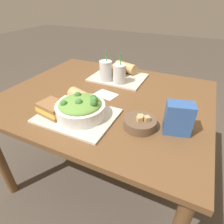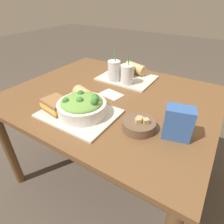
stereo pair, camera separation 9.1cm
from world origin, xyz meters
The scene contains 14 objects.
ground_plane centered at (0.00, 0.00, 0.00)m, with size 12.00×12.00×0.00m, color #4C4238.
dining_table centered at (0.00, 0.00, 0.64)m, with size 1.26×1.04×0.73m.
tray_near centered at (-0.02, -0.28, 0.73)m, with size 0.39×0.30×0.01m.
tray_far centered at (-0.04, 0.28, 0.73)m, with size 0.39×0.30×0.01m.
salad_bowl centered at (0.00, -0.28, 0.79)m, with size 0.25×0.25×0.11m.
soup_bowl centered at (0.30, -0.22, 0.75)m, with size 0.16×0.16×0.07m.
sandwich_near centered at (-0.14, -0.32, 0.77)m, with size 0.16×0.13×0.06m.
baguette_near centered at (-0.06, -0.17, 0.78)m, with size 0.19×0.13×0.08m.
sandwich_far centered at (-0.06, 0.31, 0.77)m, with size 0.15×0.13×0.06m.
baguette_far centered at (-0.02, 0.38, 0.78)m, with size 0.19×0.13×0.08m.
drink_cup_dark centered at (-0.09, 0.18, 0.80)m, with size 0.09×0.09×0.21m.
drink_cup_red centered at (0.01, 0.18, 0.80)m, with size 0.09×0.09×0.20m.
chip_bag centered at (0.46, -0.19, 0.80)m, with size 0.13×0.10×0.15m.
napkin_folded centered at (0.00, 0.00, 0.73)m, with size 0.15×0.12×0.00m.
Camera 2 is at (0.56, -0.88, 1.28)m, focal length 30.00 mm.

